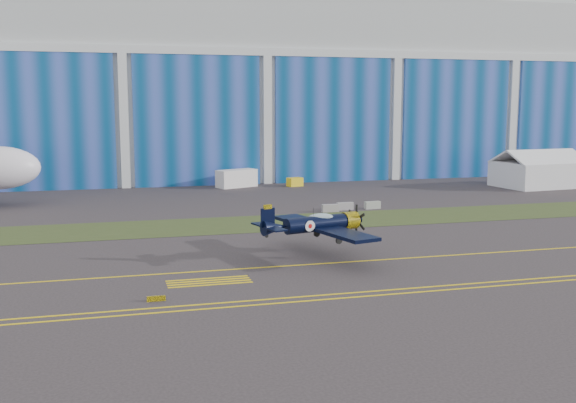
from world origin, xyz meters
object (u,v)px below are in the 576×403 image
object	(u,v)px
shipping_container	(237,178)
tug	(295,182)
tent	(539,168)
warbird	(316,224)

from	to	relation	value
shipping_container	tug	world-z (taller)	shipping_container
tent	tug	xyz separation A→B (m)	(-35.99, 10.25, -2.22)
warbird	shipping_container	bearing A→B (deg)	72.80
warbird	tent	distance (m)	60.05
tent	tug	world-z (taller)	tent
tug	shipping_container	bearing A→B (deg)	154.23
warbird	shipping_container	xyz separation A→B (m)	(2.52, 48.35, -1.45)
tent	shipping_container	world-z (taller)	tent
tent	tug	distance (m)	37.48
shipping_container	tug	bearing A→B (deg)	-31.33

